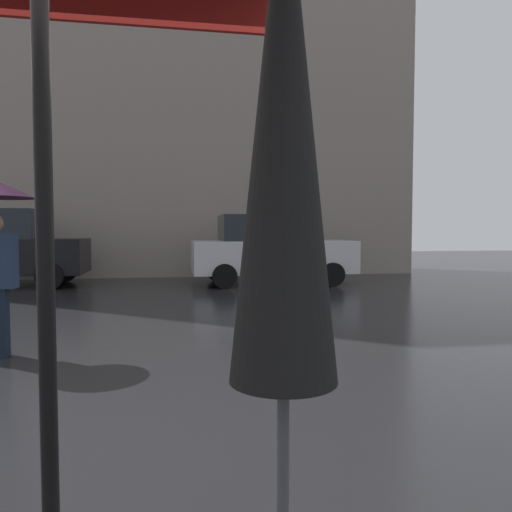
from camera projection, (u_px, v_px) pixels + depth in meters
ground_plane at (50, 502)px, 2.65m from camera, size 60.00×60.00×0.00m
folded_patio_umbrella_near at (284, 148)px, 1.37m from camera, size 0.38×0.38×2.54m
parked_car_right at (270, 249)px, 13.51m from camera, size 4.40×2.05×1.90m
building_block at (147, 7)px, 16.32m from camera, size 17.80×2.83×17.87m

